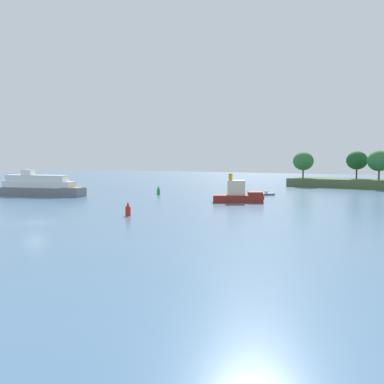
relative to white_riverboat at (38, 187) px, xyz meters
The scene contains 6 objects.
ground_plane 41.19m from the white_riverboat, 36.36° to the right, with size 400.00×400.00×0.00m, color #476B8E.
white_riverboat is the anchor object (origin of this frame).
small_motorboat 47.65m from the white_riverboat, 34.72° to the left, with size 3.35×4.16×0.95m.
tugboat 42.92m from the white_riverboat, 15.16° to the left, with size 9.31×7.58×5.09m.
channel_buoy_red 40.25m from the white_riverboat, 19.50° to the right, with size 0.70×0.70×1.90m.
channel_buoy_green 25.18m from the white_riverboat, 41.12° to the left, with size 0.70×0.70×1.90m.
Camera 1 is at (43.72, -30.70, 7.41)m, focal length 39.72 mm.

